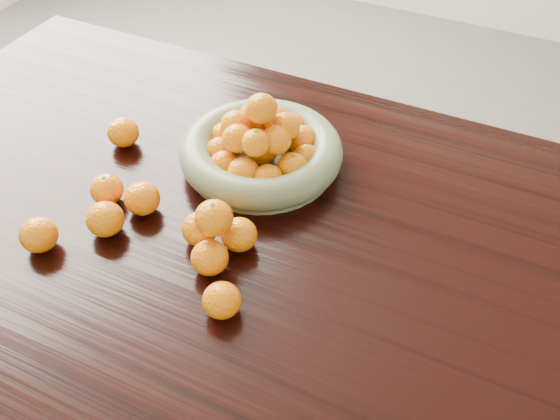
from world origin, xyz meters
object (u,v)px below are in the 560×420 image
at_px(dining_table, 308,277).
at_px(loose_orange_0, 107,189).
at_px(fruit_bowl, 262,148).
at_px(orange_pyramid, 216,234).

bearing_deg(dining_table, loose_orange_0, -170.95).
height_order(dining_table, fruit_bowl, fruit_bowl).
height_order(fruit_bowl, loose_orange_0, fruit_bowl).
distance_m(dining_table, loose_orange_0, 0.41).
bearing_deg(loose_orange_0, orange_pyramid, -5.91).
height_order(dining_table, loose_orange_0, loose_orange_0).
distance_m(dining_table, orange_pyramid, 0.21).
xyz_separation_m(dining_table, orange_pyramid, (-0.14, -0.09, 0.13)).
bearing_deg(orange_pyramid, dining_table, 32.51).
distance_m(dining_table, fruit_bowl, 0.27).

